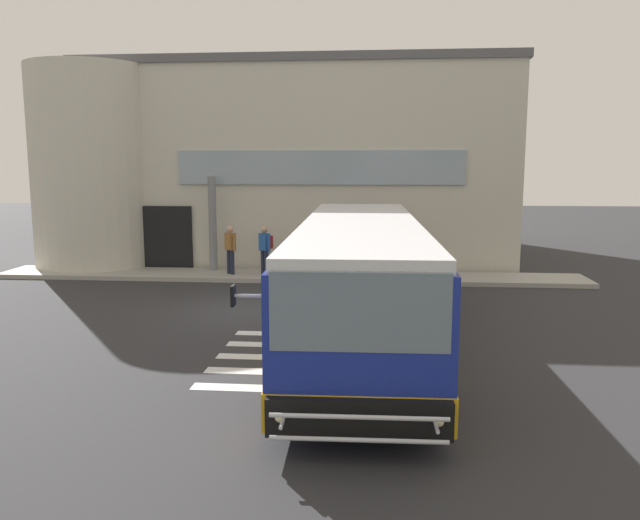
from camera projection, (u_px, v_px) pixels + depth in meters
ground_plane at (263, 310)px, 17.09m from camera, size 80.00×90.00×0.02m
bay_paint_stripes at (323, 359)px, 12.78m from camera, size 4.40×3.96×0.01m
terminal_building at (294, 165)px, 27.90m from camera, size 18.02×13.80×7.78m
boarding_curb at (288, 276)px, 21.80m from camera, size 20.22×2.00×0.15m
entry_support_column at (213, 224)px, 22.38m from camera, size 0.28×0.28×3.34m
bus_main_foreground at (360, 282)px, 13.96m from camera, size 3.02×12.32×2.70m
passenger_near_column at (230, 247)px, 21.67m from camera, size 0.45×0.44×1.68m
passenger_by_doorway at (265, 247)px, 21.56m from camera, size 0.51×0.51×1.68m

